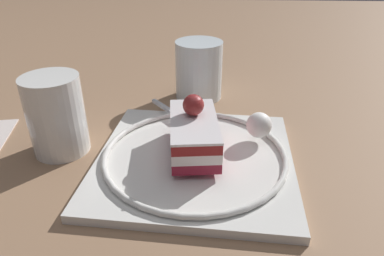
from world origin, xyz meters
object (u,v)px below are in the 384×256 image
object	(u,v)px
whipped_cream_dollop	(256,125)
drink_glass_near	(196,73)
fork	(176,116)
drink_glass_far	(54,118)
dessert_plate	(192,156)
cake_slice	(191,132)

from	to	relation	value
whipped_cream_dollop	drink_glass_near	size ratio (longest dim) A/B	0.35
fork	drink_glass_near	xyz separation A→B (m)	(-0.12, 0.02, 0.02)
whipped_cream_dollop	drink_glass_near	world-z (taller)	drink_glass_near
whipped_cream_dollop	drink_glass_far	size ratio (longest dim) A/B	0.33
dessert_plate	drink_glass_near	size ratio (longest dim) A/B	2.61
drink_glass_near	dessert_plate	bearing A→B (deg)	0.79
cake_slice	whipped_cream_dollop	world-z (taller)	cake_slice
whipped_cream_dollop	fork	xyz separation A→B (m)	(-0.05, -0.11, -0.01)
drink_glass_near	drink_glass_far	size ratio (longest dim) A/B	0.95
whipped_cream_dollop	drink_glass_near	bearing A→B (deg)	-153.03
cake_slice	drink_glass_near	size ratio (longest dim) A/B	1.22
fork	drink_glass_near	bearing A→B (deg)	168.37
dessert_plate	cake_slice	size ratio (longest dim) A/B	2.14
drink_glass_near	drink_glass_far	bearing A→B (deg)	-43.71
whipped_cream_dollop	fork	world-z (taller)	whipped_cream_dollop
drink_glass_near	cake_slice	bearing A→B (deg)	0.29
cake_slice	fork	xyz separation A→B (m)	(-0.08, -0.02, -0.02)
whipped_cream_dollop	fork	bearing A→B (deg)	-113.41
cake_slice	drink_glass_far	bearing A→B (deg)	-95.06
dessert_plate	whipped_cream_dollop	bearing A→B (deg)	114.23
fork	drink_glass_far	distance (m)	0.16
fork	drink_glass_near	world-z (taller)	drink_glass_near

